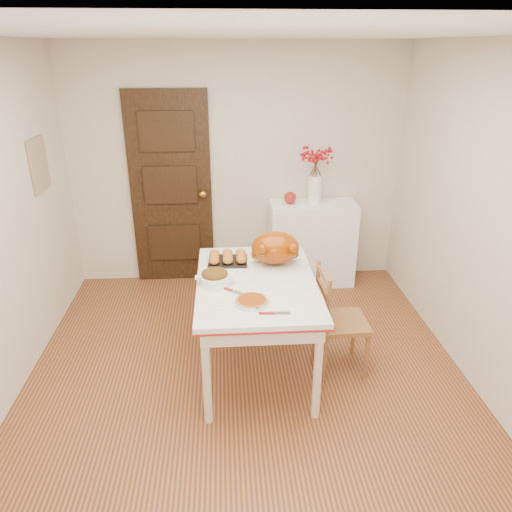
{
  "coord_description": "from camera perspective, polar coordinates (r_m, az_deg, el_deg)",
  "views": [
    {
      "loc": [
        -0.15,
        -3.03,
        2.43
      ],
      "look_at": [
        0.08,
        0.27,
        0.98
      ],
      "focal_mm": 33.76,
      "sensor_mm": 36.0,
      "label": 1
    }
  ],
  "objects": [
    {
      "name": "ceiling",
      "position": [
        3.04,
        -1.36,
        24.85
      ],
      "size": [
        3.5,
        4.0,
        0.0
      ],
      "primitive_type": "cube",
      "color": "white",
      "rests_on": "ground"
    },
    {
      "name": "stuffing_dish",
      "position": [
        3.59,
        -4.9,
        -2.52
      ],
      "size": [
        0.29,
        0.23,
        0.11
      ],
      "primitive_type": null,
      "rotation": [
        0.0,
        0.0,
        -0.0
      ],
      "color": "#57370D",
      "rests_on": "kitchen_table"
    },
    {
      "name": "berry_vase",
      "position": [
        5.06,
        7.05,
        9.53
      ],
      "size": [
        0.32,
        0.32,
        0.61
      ],
      "primitive_type": null,
      "color": "white",
      "rests_on": "sideboard"
    },
    {
      "name": "wall_front",
      "position": [
        1.58,
        2.96,
        -25.01
      ],
      "size": [
        3.5,
        0.0,
        2.5
      ],
      "primitive_type": "cube",
      "color": "beige",
      "rests_on": "ground"
    },
    {
      "name": "wall_right",
      "position": [
        3.77,
        26.51,
        2.74
      ],
      "size": [
        0.0,
        4.0,
        2.5
      ],
      "primitive_type": "cube",
      "color": "beige",
      "rests_on": "ground"
    },
    {
      "name": "floor",
      "position": [
        3.89,
        -1.0,
        -15.09
      ],
      "size": [
        3.5,
        4.0,
        0.0
      ],
      "primitive_type": "cube",
      "color": "#532A10",
      "rests_on": "ground"
    },
    {
      "name": "pumpkin_pie",
      "position": [
        3.32,
        -0.51,
        -5.3
      ],
      "size": [
        0.27,
        0.27,
        0.05
      ],
      "primitive_type": "cylinder",
      "rotation": [
        0.0,
        0.0,
        0.23
      ],
      "color": "#853307",
      "rests_on": "kitchen_table"
    },
    {
      "name": "chair_oak",
      "position": [
        3.9,
        10.14,
        -7.45
      ],
      "size": [
        0.41,
        0.41,
        0.89
      ],
      "primitive_type": null,
      "rotation": [
        0.0,
        0.0,
        1.61
      ],
      "color": "brown",
      "rests_on": "floor"
    },
    {
      "name": "turkey_platter",
      "position": [
        3.84,
        2.31,
        0.75
      ],
      "size": [
        0.55,
        0.49,
        0.28
      ],
      "primitive_type": null,
      "rotation": [
        0.0,
        0.0,
        -0.37
      ],
      "color": "#8C2D03",
      "rests_on": "kitchen_table"
    },
    {
      "name": "pie_server",
      "position": [
        3.21,
        2.2,
        -6.78
      ],
      "size": [
        0.21,
        0.07,
        0.01
      ],
      "primitive_type": null,
      "rotation": [
        0.0,
        0.0,
        -0.04
      ],
      "color": "silver",
      "rests_on": "kitchen_table"
    },
    {
      "name": "drinking_glass",
      "position": [
        4.08,
        0.22,
        0.97
      ],
      "size": [
        0.07,
        0.07,
        0.11
      ],
      "primitive_type": "cylinder",
      "rotation": [
        0.0,
        0.0,
        0.11
      ],
      "color": "white",
      "rests_on": "kitchen_table"
    },
    {
      "name": "wall_back",
      "position": [
        5.17,
        -2.3,
        10.37
      ],
      "size": [
        3.5,
        0.0,
        2.5
      ],
      "primitive_type": "cube",
      "color": "beige",
      "rests_on": "ground"
    },
    {
      "name": "rolls_tray",
      "position": [
        3.94,
        -3.37,
        -0.19
      ],
      "size": [
        0.33,
        0.26,
        0.08
      ],
      "primitive_type": null,
      "rotation": [
        0.0,
        0.0,
        -0.06
      ],
      "color": "#A56021",
      "rests_on": "kitchen_table"
    },
    {
      "name": "apple",
      "position": [
        5.08,
        4.07,
        6.88
      ],
      "size": [
        0.13,
        0.13,
        0.13
      ],
      "primitive_type": "sphere",
      "color": "maroon",
      "rests_on": "sideboard"
    },
    {
      "name": "kitchen_table",
      "position": [
        3.85,
        0.05,
        -8.27
      ],
      "size": [
        0.92,
        1.34,
        0.8
      ],
      "primitive_type": null,
      "color": "white",
      "rests_on": "floor"
    },
    {
      "name": "door_back",
      "position": [
        5.23,
        -10.01,
        7.67
      ],
      "size": [
        0.85,
        0.06,
        2.06
      ],
      "primitive_type": "cube",
      "color": "black",
      "rests_on": "ground"
    },
    {
      "name": "shaker_pair",
      "position": [
        4.11,
        4.02,
        0.84
      ],
      "size": [
        0.09,
        0.06,
        0.09
      ],
      "primitive_type": null,
      "rotation": [
        0.0,
        0.0,
        0.32
      ],
      "color": "white",
      "rests_on": "kitchen_table"
    },
    {
      "name": "carving_knife",
      "position": [
        3.48,
        -2.35,
        -4.27
      ],
      "size": [
        0.24,
        0.2,
        0.01
      ],
      "primitive_type": null,
      "rotation": [
        0.0,
        0.0,
        -0.65
      ],
      "color": "silver",
      "rests_on": "kitchen_table"
    },
    {
      "name": "photo_board",
      "position": [
        4.62,
        -24.34,
        9.88
      ],
      "size": [
        0.03,
        0.35,
        0.45
      ],
      "primitive_type": "cube",
      "color": "tan",
      "rests_on": "ground"
    },
    {
      "name": "sideboard",
      "position": [
        5.29,
        6.61,
        1.5
      ],
      "size": [
        0.91,
        0.41,
        0.91
      ],
      "primitive_type": "cube",
      "color": "white",
      "rests_on": "floor"
    }
  ]
}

